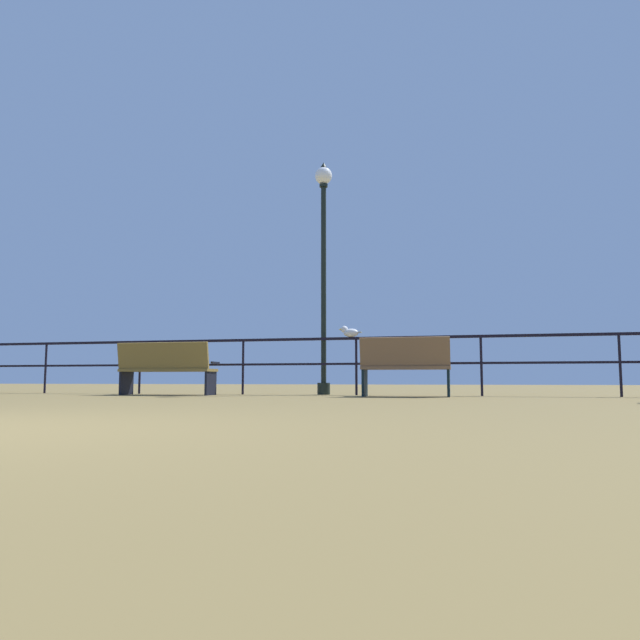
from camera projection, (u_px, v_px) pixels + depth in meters
pier_railing at (298, 352)px, 11.08m from camera, size 24.10×0.05×1.05m
bench_near_left at (166, 366)px, 10.85m from camera, size 1.77×0.69×0.95m
bench_near_right at (405, 364)px, 9.80m from camera, size 1.47×0.63×0.97m
lamppost_center at (324, 249)px, 11.40m from camera, size 0.33×0.33×4.47m
seagull_on_rail at (350, 332)px, 10.88m from camera, size 0.44×0.20×0.21m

